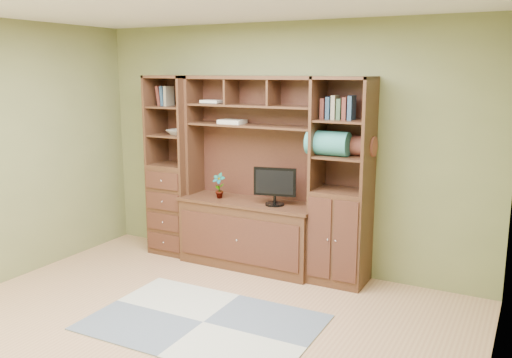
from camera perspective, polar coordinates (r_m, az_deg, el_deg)
The scene contains 11 objects.
room at distance 4.11m, azimuth -8.99°, elevation -0.06°, with size 4.60×4.10×2.64m.
center_hutch at distance 5.75m, azimuth -0.82°, elevation 0.54°, with size 1.54×0.53×2.05m, color #462818.
left_tower at distance 6.31m, azimuth -8.64°, elevation 1.39°, with size 0.50×0.45×2.05m, color #462818.
right_tower at distance 5.38m, azimuth 9.01°, elevation -0.35°, with size 0.55×0.45×2.05m, color #462818.
rug at distance 4.77m, azimuth -5.58°, elevation -14.80°, with size 1.90×1.26×0.01m, color #969B9B.
monitor at distance 5.57m, azimuth 2.00°, elevation -0.05°, with size 0.45×0.20×0.54m, color black.
orchid at distance 5.92m, azimuth -3.93°, elevation -0.70°, with size 0.15×0.10×0.28m, color #9E5535.
magazines at distance 5.87m, azimuth -2.53°, elevation 6.05°, with size 0.27×0.20×0.04m, color beige.
bowl at distance 6.22m, azimuth -8.27°, elevation 4.92°, with size 0.23×0.23×0.06m, color beige.
blanket_teal at distance 5.31m, azimuth 7.60°, elevation 3.75°, with size 0.41×0.24×0.24m, color teal.
blanket_red at distance 5.35m, azimuth 10.64°, elevation 3.47°, with size 0.35×0.19×0.19m, color brown.
Camera 1 is at (2.43, -3.22, 2.10)m, focal length 38.00 mm.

